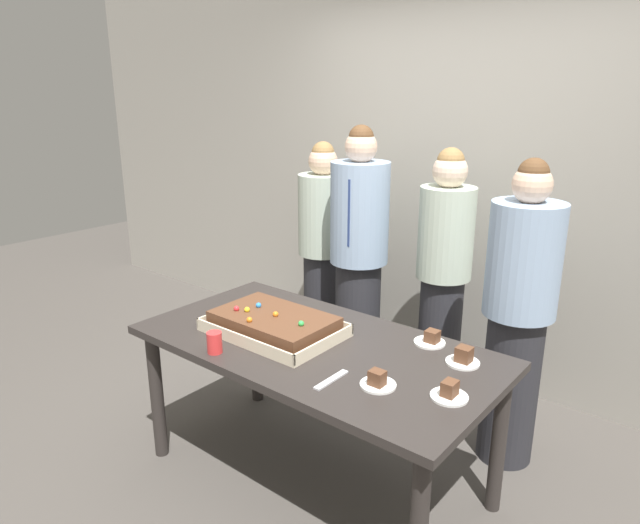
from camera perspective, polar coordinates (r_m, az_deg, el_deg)
ground_plane at (r=3.14m, az=-0.44°, el=-20.89°), size 12.00×12.00×0.00m
interior_back_panel at (r=3.87m, az=15.00°, el=10.09°), size 8.00×0.12×3.00m
party_table at (r=2.78m, az=-0.47°, el=-9.80°), size 1.75×0.90×0.77m
sheet_cake at (r=2.83m, az=-4.65°, el=-6.22°), size 0.65×0.44×0.12m
plated_slice_near_left at (r=2.77m, az=11.07°, el=-7.64°), size 0.15×0.15×0.07m
plated_slice_near_right at (r=2.34m, az=12.86°, el=-12.67°), size 0.15×0.15×0.07m
plated_slice_far_left at (r=2.37m, az=5.80°, el=-11.85°), size 0.15×0.15×0.07m
plated_slice_far_right at (r=2.61m, az=14.20°, el=-9.33°), size 0.15×0.15×0.08m
drink_cup_nearest at (r=2.66m, az=-10.55°, el=-7.95°), size 0.07×0.07×0.10m
cake_server_utensil at (r=2.41m, az=1.13°, el=-11.74°), size 0.03×0.20×0.01m
person_serving_front at (r=3.06m, az=19.26°, el=-5.00°), size 0.36×0.36×1.62m
person_green_shirt_behind at (r=3.64m, az=3.90°, el=0.34°), size 0.37×0.37×1.72m
person_striped_tie_right at (r=3.53m, az=12.25°, el=-1.42°), size 0.33×0.33×1.61m
person_far_right_suit at (r=4.03m, az=0.29°, el=1.04°), size 0.35×0.35×1.59m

